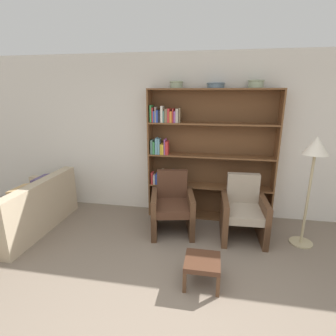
% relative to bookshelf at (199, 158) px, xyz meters
% --- Properties ---
extents(wall_back, '(12.00, 0.06, 2.75)m').
position_rel_bookshelf_xyz_m(wall_back, '(-0.09, 0.17, 0.32)').
color(wall_back, silver).
rests_on(wall_back, ground).
extents(bookshelf, '(2.08, 0.30, 2.18)m').
position_rel_bookshelf_xyz_m(bookshelf, '(0.00, 0.00, 0.00)').
color(bookshelf, brown).
rests_on(bookshelf, ground).
extents(bowl_slate, '(0.22, 0.22, 0.11)m').
position_rel_bookshelf_xyz_m(bowl_slate, '(-0.39, -0.02, 1.19)').
color(bowl_slate, gray).
rests_on(bowl_slate, bookshelf).
extents(bowl_cream, '(0.28, 0.28, 0.08)m').
position_rel_bookshelf_xyz_m(bowl_cream, '(0.22, -0.02, 1.17)').
color(bowl_cream, slate).
rests_on(bowl_cream, bookshelf).
extents(bowl_copper, '(0.25, 0.25, 0.12)m').
position_rel_bookshelf_xyz_m(bowl_copper, '(0.81, -0.02, 1.19)').
color(bowl_copper, gray).
rests_on(bowl_copper, bookshelf).
extents(couch, '(0.87, 1.71, 0.82)m').
position_rel_bookshelf_xyz_m(couch, '(-2.64, -0.97, -0.76)').
color(couch, tan).
rests_on(couch, ground).
extents(armchair_leather, '(0.76, 0.79, 0.93)m').
position_rel_bookshelf_xyz_m(armchair_leather, '(-0.35, -0.60, -0.65)').
color(armchair_leather, brown).
rests_on(armchair_leather, ground).
extents(armchair_cushioned, '(0.66, 0.70, 0.93)m').
position_rel_bookshelf_xyz_m(armchair_cushioned, '(0.72, -0.60, -0.65)').
color(armchair_cushioned, brown).
rests_on(armchair_cushioned, ground).
extents(floor_lamp, '(0.33, 0.33, 1.57)m').
position_rel_bookshelf_xyz_m(floor_lamp, '(1.56, -0.65, 0.26)').
color(floor_lamp, tan).
rests_on(floor_lamp, ground).
extents(footstool, '(0.40, 0.40, 0.31)m').
position_rel_bookshelf_xyz_m(footstool, '(0.18, -1.74, -0.80)').
color(footstool, brown).
rests_on(footstool, ground).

